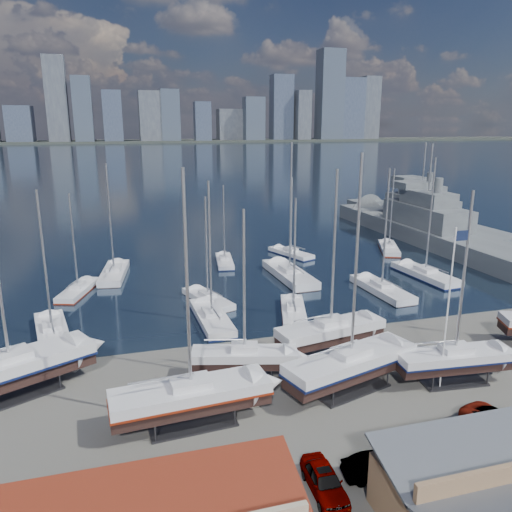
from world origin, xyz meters
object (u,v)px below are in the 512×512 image
object	(u,v)px
sailboat_cradle_0	(11,369)
naval_ship_west	(419,219)
car_a	(324,480)
naval_ship_east	(425,231)
flagpole	(450,298)

from	to	relation	value
sailboat_cradle_0	naval_ship_west	xyz separation A→B (m)	(66.24, 47.79, -0.58)
sailboat_cradle_0	car_a	bearing A→B (deg)	-67.52
car_a	naval_ship_east	bearing A→B (deg)	53.33
naval_ship_east	naval_ship_west	world-z (taller)	naval_ship_east
sailboat_cradle_0	car_a	distance (m)	24.29
naval_ship_east	car_a	xyz separation A→B (m)	(-41.82, -52.81, -0.94)
naval_ship_west	car_a	world-z (taller)	naval_ship_west
sailboat_cradle_0	car_a	size ratio (longest dim) A/B	4.53
sailboat_cradle_0	naval_ship_west	bearing A→B (deg)	8.67
sailboat_cradle_0	flagpole	xyz separation A→B (m)	(31.73, -7.68, 5.15)
naval_ship_east	naval_ship_west	size ratio (longest dim) A/B	1.08
naval_ship_west	flagpole	bearing A→B (deg)	145.90
naval_ship_east	naval_ship_west	xyz separation A→B (m)	(5.96, 10.69, -0.00)
naval_ship_east	flagpole	xyz separation A→B (m)	(-28.55, -44.79, 5.72)
naval_ship_east	sailboat_cradle_0	bearing A→B (deg)	120.60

